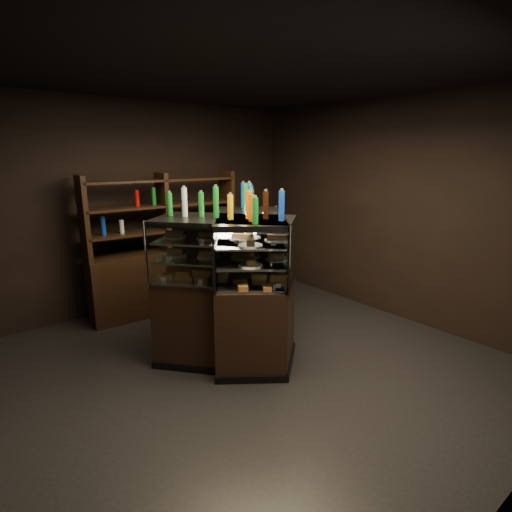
# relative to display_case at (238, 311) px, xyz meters

# --- Properties ---
(ground) EXTENTS (5.00, 5.00, 0.00)m
(ground) POSITION_rel_display_case_xyz_m (-0.05, -0.25, -0.54)
(ground) COLOR black
(ground) RESTS_ON ground
(room_shell) EXTENTS (5.02, 5.02, 3.01)m
(room_shell) POSITION_rel_display_case_xyz_m (-0.05, -0.25, 1.41)
(room_shell) COLOR black
(room_shell) RESTS_ON ground
(display_case) EXTENTS (1.84, 1.64, 1.62)m
(display_case) POSITION_rel_display_case_xyz_m (0.00, 0.00, 0.00)
(display_case) COLOR black
(display_case) RESTS_ON ground
(food_display) EXTENTS (1.33, 1.17, 0.49)m
(food_display) POSITION_rel_display_case_xyz_m (0.00, -0.01, 0.67)
(food_display) COLOR #B87E42
(food_display) RESTS_ON display_case
(bottles_top) EXTENTS (1.15, 1.03, 0.30)m
(bottles_top) POSITION_rel_display_case_xyz_m (-0.00, 0.00, 1.22)
(bottles_top) COLOR #147223
(bottles_top) RESTS_ON display_case
(potted_conifer) EXTENTS (0.31, 0.31, 0.67)m
(potted_conifer) POSITION_rel_display_case_xyz_m (0.71, 0.87, -0.15)
(potted_conifer) COLOR black
(potted_conifer) RESTS_ON ground
(back_shelving) EXTENTS (2.20, 0.55, 2.00)m
(back_shelving) POSITION_rel_display_case_xyz_m (0.01, 1.80, 0.08)
(back_shelving) COLOR black
(back_shelving) RESTS_ON ground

